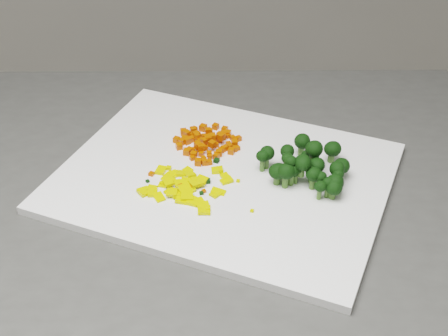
{
  "coord_description": "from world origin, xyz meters",
  "views": [
    {
      "loc": [
        -0.32,
        -0.13,
        1.44
      ],
      "look_at": [
        -0.25,
        0.58,
        0.92
      ],
      "focal_mm": 50.0,
      "sensor_mm": 36.0,
      "label": 1
    }
  ],
  "objects": [
    {
      "name": "carrot_cube_12",
      "position": [
        -0.28,
        0.66,
        0.92
      ],
      "size": [
        0.01,
        0.01,
        0.01
      ],
      "primitive_type": "cube",
      "rotation": [
        0.0,
        0.0,
        0.57
      ],
      "color": "#C63A02",
      "rests_on": "carrot_pile"
    },
    {
      "name": "carrot_cube_8",
      "position": [
        -0.28,
        0.64,
        0.92
      ],
      "size": [
        0.01,
        0.01,
        0.01
      ],
      "primitive_type": "cube",
      "rotation": [
        0.0,
        0.0,
        0.44
      ],
      "color": "#C63A02",
      "rests_on": "carrot_pile"
    },
    {
      "name": "pepper_chunk_16",
      "position": [
        -0.25,
        0.56,
        0.91
      ],
      "size": [
        0.02,
        0.02,
        0.01
      ],
      "primitive_type": "cube",
      "rotation": [
        0.01,
        -0.12,
        0.33
      ],
      "color": "yellow",
      "rests_on": "pepper_pile"
    },
    {
      "name": "carrot_cube_44",
      "position": [
        -0.29,
        0.7,
        0.92
      ],
      "size": [
        0.01,
        0.01,
        0.01
      ],
      "primitive_type": "cube",
      "rotation": [
        0.0,
        0.0,
        1.74
      ],
      "color": "#C63A02",
      "rests_on": "carrot_pile"
    },
    {
      "name": "pepper_chunk_3",
      "position": [
        -0.32,
        0.54,
        0.91
      ],
      "size": [
        0.02,
        0.02,
        0.01
      ],
      "primitive_type": "cube",
      "rotation": [
        -0.14,
        0.12,
        0.11
      ],
      "color": "yellow",
      "rests_on": "pepper_pile"
    },
    {
      "name": "pepper_chunk_5",
      "position": [
        -0.34,
        0.53,
        0.91
      ],
      "size": [
        0.02,
        0.02,
        0.01
      ],
      "primitive_type": "cube",
      "rotation": [
        0.15,
        -0.1,
        0.39
      ],
      "color": "yellow",
      "rests_on": "pepper_pile"
    },
    {
      "name": "carrot_cube_21",
      "position": [
        -0.22,
        0.66,
        0.92
      ],
      "size": [
        0.01,
        0.01,
        0.01
      ],
      "primitive_type": "cube",
      "rotation": [
        0.0,
        0.0,
        2.75
      ],
      "color": "#C63A02",
      "rests_on": "carrot_pile"
    },
    {
      "name": "pepper_chunk_9",
      "position": [
        -0.29,
        0.56,
        0.92
      ],
      "size": [
        0.01,
        0.01,
        0.01
      ],
      "primitive_type": "cube",
      "rotation": [
        -0.12,
        0.06,
        0.09
      ],
      "color": "yellow",
      "rests_on": "pepper_pile"
    },
    {
      "name": "pepper_chunk_32",
      "position": [
        -0.33,
        0.54,
        0.91
      ],
      "size": [
        0.02,
        0.02,
        0.0
      ],
      "primitive_type": "cube",
      "rotation": [
        0.07,
        0.01,
        2.33
      ],
      "color": "yellow",
      "rests_on": "pepper_pile"
    },
    {
      "name": "stray_bit_7",
      "position": [
        -0.23,
        0.56,
        0.91
      ],
      "size": [
        0.01,
        0.01,
        0.0
      ],
      "primitive_type": "cube",
      "rotation": [
        0.0,
        0.0,
        2.81
      ],
      "color": "yellow",
      "rests_on": "cutting_board"
    },
    {
      "name": "carrot_cube_75",
      "position": [
        -0.25,
        0.68,
        0.92
      ],
      "size": [
        0.01,
        0.01,
        0.01
      ],
      "primitive_type": "cube",
      "rotation": [
        0.0,
        0.0,
        0.81
      ],
      "color": "#C63A02",
      "rests_on": "carrot_pile"
    },
    {
      "name": "pepper_chunk_26",
      "position": [
        -0.3,
        0.56,
        0.91
      ],
      "size": [
        0.02,
        0.02,
        0.01
      ],
      "primitive_type": "cube",
      "rotation": [
        -0.08,
        -0.11,
        2.98
      ],
      "color": "yellow",
      "rests_on": "pepper_pile"
    },
    {
      "name": "pepper_chunk_20",
      "position": [
        -0.33,
        0.57,
        0.91
      ],
      "size": [
        0.02,
        0.03,
        0.01
      ],
      "primitive_type": "cube",
      "rotation": [
        -0.03,
        0.07,
        1.01
      ],
      "color": "yellow",
      "rests_on": "pepper_pile"
    },
    {
      "name": "carrot_cube_48",
      "position": [
        -0.28,
        0.64,
        0.92
      ],
      "size": [
        0.01,
        0.01,
        0.01
      ],
      "primitive_type": "cube",
      "rotation": [
        0.0,
        0.0,
        0.11
      ],
      "color": "#C63A02",
      "rests_on": "carrot_pile"
    },
    {
      "name": "carrot_cube_50",
      "position": [
        -0.23,
        0.63,
        0.92
      ],
      "size": [
        0.01,
        0.01,
        0.01
      ],
      "primitive_type": "cube",
      "rotation": [
        0.0,
        0.0,
        2.71
      ],
      "color": "#C63A02",
      "rests_on": "carrot_pile"
    },
    {
      "name": "pepper_chunk_6",
      "position": [
        -0.32,
        0.59,
        0.91
      ],
      "size": [
        0.02,
        0.02,
        0.01
      ],
      "primitive_type": "cube",
      "rotation": [
        0.03,
        -0.11,
        1.99
      ],
      "color": "yellow",
      "rests_on": "pepper_pile"
    },
    {
      "name": "carrot_cube_32",
      "position": [
        -0.24,
        0.67,
        0.92
      ],
      "size": [
        0.01,
        0.01,
        0.01
      ],
      "primitive_type": "cube",
      "rotation": [
        0.0,
        0.0,
        1.56
      ],
      "color": "#C63A02",
      "rests_on": "carrot_pile"
    },
    {
      "name": "pepper_chunk_10",
      "position": [
        -0.33,
        0.58,
        0.91
      ],
      "size": [
        0.02,
        0.02,
        0.0
      ],
      "primitive_type": "cube",
      "rotation": [
        -0.04,
        -0.01,
        0.97
      ],
      "color": "yellow",
      "rests_on": "pepper_pile"
    },
    {
      "name": "stray_bit_0",
      "position": [
        -0.29,
        0.54,
        0.91
      ],
      "size": [
        0.01,
        0.01,
        0.0
      ],
      "primitive_type": "cube",
      "rotation": [
        0.0,
        0.0,
        0.12
      ],
      "color": "black",
      "rests_on": "cutting_board"
    },
    {
      "name": "carrot_cube_61",
      "position": [
        -0.27,
        0.61,
        0.92
      ],
      "size": [
        0.01,
        0.01,
        0.01
      ],
      "primitive_type": "cube",
      "rotation": [
        0.0,
        0.0,
        1.76
      ],
      "color": "#C63A02",
      "rests_on": "carrot_pile"
    },
    {
      "name": "carrot_cube_72",
      "position": [
        -0.26,
        0.68,
        0.93
      ],
      "size": [
        0.01,
        0.01,
        0.01
      ],
      "primitive_type": "cube",
      "rotation": [
        0.0,
        0.0,
        1.57
      ],
      "color": "#C63A02",
      "rests_on": "carrot_pile"
    },
    {
      "name": "carrot_cube_22",
      "position": [
        -0.24,
        0.69,
        0.92
      ],
      "size": [
        0.01,
        0.01,
        0.01
      ],
      "primitive_type": "cube",
      "rotation": [
        0.0,
        0.0,
        2.9
      ],
      "color": "#C63A02",
      "rests_on": "carrot_pile"
    },
    {
      "name": "stray_bit_11",
      "position": [
        -0.18,
        0.57,
        0.91
      ],
      "size": [
        0.01,
        0.01,
        0.0
      ],
      "primitive_type": "cube",
      "rotation": [
        0.0,
        0.0,
        1.08
      ],
      "color": "#C63A02",
      "rests_on": "cutting_board"
    },
    {
      "name": "carrot_cube_58",
      "position": [
        -0.26,
        0.66,
        0.93
      ],
      "size": [
        0.01,
        0.01,
        0.01
      ],
      "primitive_type": "cube",
      "rotation": [
        0.0,
        0.0,
        0.17
      ],
      "color": "#C63A02",
      "rests_on": "carrot_pile"
    },
    {
      "name": "stray_bit_1",
      "position": [
        -0.36,
        0.57,
        0.91
      ],
      "size": [
        0.01,
        0.01,
        0.0
      ],
      "primitive_type": "cube",
      "rotation": [
        0.0,
        0.0,
        2.12
      ],
      "color": "black",
      "rests_on": "cutting_board"
    },
    {
      "name": "carrot_cube_57",
      "position": [
        -0.23,
        0.65,
        0.92
      ],
      "size": [
        0.01,
        0.01,
        0.01
      ],
      "primitive_type": "cube",
      "rotation": [
        0.0,
        0.0,
        1.58
      ],
      "color": "#C63A02",
      "rests_on": "carrot_pile"
    },
    {
      "name": "carrot_cube_74",
      "position": [
        -0.28,
        0.67,
        0.92
      ],
      "size": [
        0.01,
        0.01,
        0.01
      ],
      "primitive_type": "cube",
      "rotation": [
        0.0,
        0.0,
        0.08
      ],
      "color": "#C63A02",
      "rests_on": "carrot_pile"
    },
    {
      "name": "pepper_chunk_19",
      "position": [
        -0.35,
        0.55,
        0.91
      ],
      "size": [
        0.02,
        0.02,
        0.01
      ],
      "primitive_type": "cube",
      "rotation": [
        0.07,
        0.08,
        1.26
      ],
      "color": "yellow",
      "rests_on": "pepper_pile"
    },
    {
      "name": "carrot_cube_70",
      "position": [
        -0.3,
        0.64,
        0.92
      ],
      "size": [
        0.01,
        0.01,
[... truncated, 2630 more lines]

